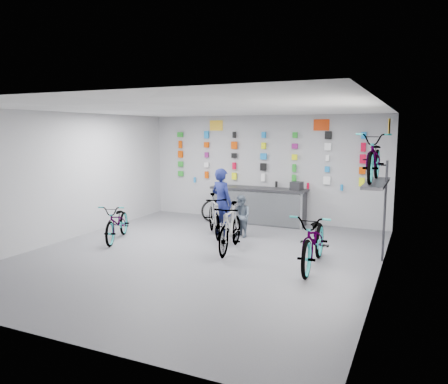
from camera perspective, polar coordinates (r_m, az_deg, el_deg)
The scene contains 21 objects.
floor at distance 9.15m, azimuth -3.20°, elevation -8.31°, with size 8.00×8.00×0.00m, color #515156.
ceiling at distance 8.79m, azimuth -3.36°, elevation 10.80°, with size 8.00×8.00×0.00m, color white.
wall_back at distance 12.51m, azimuth 5.26°, elevation 3.08°, with size 7.00×7.00×0.00m, color #ADADAF.
wall_front at distance 5.66m, azimuth -22.43°, elevation -3.50°, with size 7.00×7.00×0.00m, color #ADADAF.
wall_left at distance 10.91m, azimuth -19.79°, elevation 1.91°, with size 8.00×8.00×0.00m, color #ADADAF.
wall_right at distance 7.87m, azimuth 19.92°, elevation -0.28°, with size 8.00×8.00×0.00m, color #ADADAF.
counter at distance 12.21m, azimuth 4.49°, elevation -1.83°, with size 2.70×0.66×1.00m.
merch_wall at distance 12.39m, azimuth 5.55°, elevation 4.36°, with size 5.57×0.08×1.56m.
wall_bracket at distance 9.08m, azimuth 19.44°, elevation 0.56°, with size 0.39×1.90×2.00m.
sign_left at distance 13.02m, azimuth -1.02°, elevation 8.68°, with size 0.42×0.02×0.30m, color yellow.
sign_right at distance 12.02m, azimuth 12.61°, elevation 8.54°, with size 0.42×0.02×0.30m, color red.
sign_side at distance 9.00m, azimuth 20.77°, elevation 8.01°, with size 0.02×0.40×0.30m, color yellow.
bike_left at distance 10.58m, azimuth -13.74°, elevation -3.81°, with size 0.59×1.69×0.89m, color gray.
bike_center at distance 9.34m, azimuth 0.83°, elevation -4.65°, with size 0.49×1.74×1.05m, color gray.
bike_right at distance 8.41m, azimuth 11.74°, elevation -6.12°, with size 0.72×2.06×1.08m, color gray.
bike_service at distance 10.70m, azimuth -1.29°, elevation -3.07°, with size 0.48×1.71×1.03m, color gray.
bike_wall at distance 9.03m, azimuth 19.12°, elevation 4.29°, with size 0.63×1.80×0.95m, color gray.
clerk at distance 10.69m, azimuth -0.32°, elevation -1.33°, with size 0.61×0.40×1.67m, color #11174A.
customer at distance 10.60m, azimuth 2.27°, elevation -3.20°, with size 0.50×0.39×1.02m, color #4F5C6C.
spare_wheel at distance 12.38m, azimuth -1.56°, elevation -2.50°, with size 0.65×0.38×0.63m.
register at distance 11.81m, azimuth 9.47°, elevation 0.81°, with size 0.28×0.30×0.22m, color black.
Camera 1 is at (4.08, -7.78, 2.57)m, focal length 35.00 mm.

